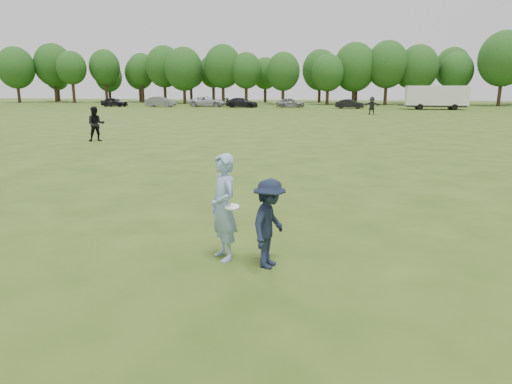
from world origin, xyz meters
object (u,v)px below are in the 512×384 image
car_a (114,102)px  car_c (208,102)px  car_b (160,102)px  car_f (350,104)px  car_e (290,103)px  player_far_a (96,124)px  thrower (223,207)px  defender (269,224)px  player_far_d (372,106)px  cargo_trailer (436,96)px  car_d (242,103)px

car_a → car_c: 14.60m
car_b → car_f: size_ratio=1.18×
car_e → car_f: (8.68, -1.96, -0.06)m
car_a → car_f: size_ratio=1.04×
player_far_a → thrower: bearing=-83.2°
car_c → car_f: car_c is taller
thrower → defender: 0.94m
player_far_d → cargo_trailer: size_ratio=0.22×
player_far_d → car_c: (-23.86, 15.83, -0.23)m
player_far_a → car_f: player_far_a is taller
car_e → car_a: bearing=90.2°
thrower → car_d: 61.46m
defender → car_f: 59.69m
thrower → car_e: bearing=147.6°
car_e → thrower: bearing=-179.1°
car_f → car_a: bearing=98.1°
defender → player_far_d: bearing=6.9°
player_far_a → car_a: size_ratio=0.48×
defender → car_c: size_ratio=0.29×
player_far_d → car_a: 40.52m
defender → thrower: bearing=88.2°
car_e → car_b: bearing=90.2°
car_c → car_d: 5.97m
player_far_a → car_a: (-20.91, 42.62, -0.30)m
thrower → cargo_trailer: size_ratio=0.22×
car_d → cargo_trailer: bearing=-93.0°
car_a → car_d: car_d is taller
car_b → car_e: size_ratio=1.12×
car_e → player_far_d: bearing=-149.0°
car_c → car_e: bearing=-93.8°
defender → car_c: defender is taller
player_far_a → car_d: bearing=62.3°
thrower → car_e: (-5.48, 61.38, -0.28)m
defender → car_b: size_ratio=0.34×
car_c → thrower: bearing=-165.6°
player_far_d → car_a: bearing=170.4°
car_c → cargo_trailer: size_ratio=0.62×
thrower → car_e: 61.63m
defender → player_far_a: bearing=49.7°
player_far_a → car_e: (6.44, 44.70, -0.28)m
car_d → car_e: (7.21, 1.25, 0.01)m
car_b → car_c: size_ratio=0.85×
cargo_trailer → car_c: bearing=175.1°
player_far_d → car_b: (-30.86, 13.93, -0.22)m
car_e → car_f: 8.90m
car_a → car_f: bearing=-84.2°
car_a → defender: bearing=-144.9°
defender → car_f: (2.31, 59.65, -0.15)m
player_far_a → car_c: bearing=69.5°
player_far_d → cargo_trailer: cargo_trailer is taller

